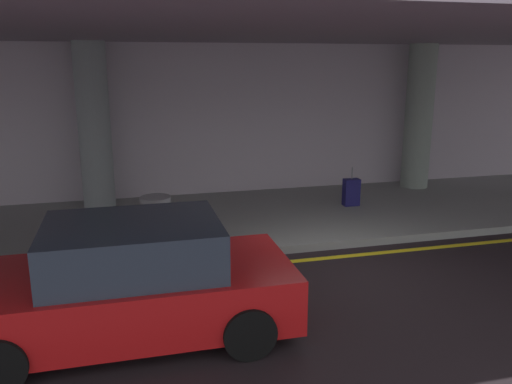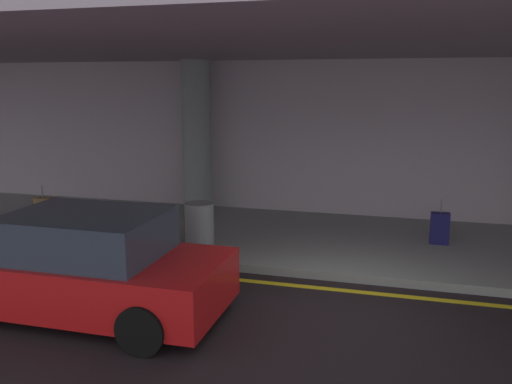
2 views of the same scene
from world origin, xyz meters
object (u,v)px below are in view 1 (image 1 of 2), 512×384
Objects in this scene: support_column_left_mid at (94,127)px; suitcase_upright_secondary at (351,192)px; support_column_center at (419,117)px; car_red at (129,284)px; trash_bin_steel at (156,219)px.

support_column_left_mid is 5.95m from suitcase_upright_secondary.
car_red is at bearing -141.85° from support_column_center.
support_column_center is (8.00, 0.00, 0.00)m from support_column_left_mid.
support_column_center reaches higher than car_red.
support_column_left_mid is 1.00× the size of support_column_center.
car_red is 4.56× the size of suitcase_upright_secondary.
support_column_left_mid reaches higher than suitcase_upright_secondary.
suitcase_upright_secondary is at bearing -13.36° from support_column_left_mid.
suitcase_upright_secondary is 4.71m from trash_bin_steel.
support_column_left_mid and support_column_center have the same top height.
car_red is (0.57, -5.84, -1.26)m from support_column_left_mid.
suitcase_upright_secondary is at bearing 17.34° from trash_bin_steel.
suitcase_upright_secondary is at bearing -151.04° from support_column_center.
car_red is 3.15m from trash_bin_steel.
trash_bin_steel is at bearing -174.91° from suitcase_upright_secondary.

